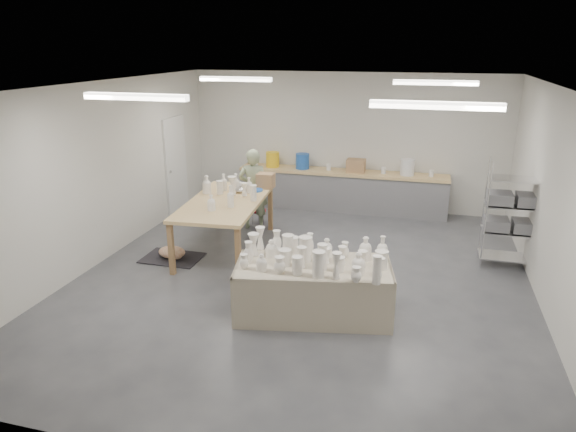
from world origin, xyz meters
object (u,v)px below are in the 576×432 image
(drying_table, at_px, (313,286))
(potter, at_px, (253,189))
(work_table, at_px, (230,199))
(red_stool, at_px, (258,211))

(drying_table, height_order, potter, potter)
(drying_table, distance_m, work_table, 2.88)
(work_table, distance_m, potter, 1.10)
(potter, height_order, red_stool, potter)
(work_table, distance_m, red_stool, 1.52)
(potter, bearing_deg, work_table, 76.46)
(drying_table, bearing_deg, work_table, 123.42)
(work_table, height_order, potter, potter)
(drying_table, bearing_deg, potter, 110.58)
(drying_table, bearing_deg, red_stool, 108.50)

